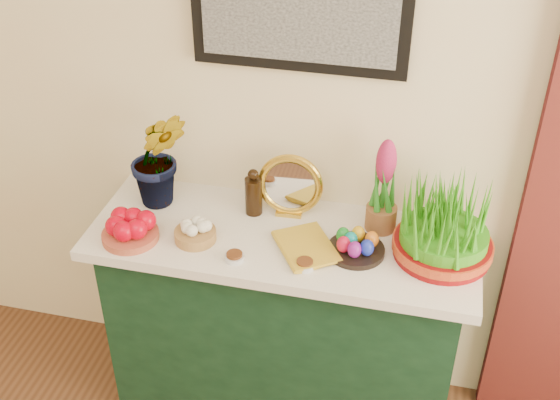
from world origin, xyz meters
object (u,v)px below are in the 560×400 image
object	(u,v)px
wheatgrass_sabzeh	(445,226)
sideboard	(283,327)
mirror	(290,186)
book	(282,252)
hyacinth_green	(157,143)

from	to	relation	value
wheatgrass_sabzeh	sideboard	bearing A→B (deg)	-179.21
mirror	wheatgrass_sabzeh	world-z (taller)	wheatgrass_sabzeh
sideboard	mirror	xyz separation A→B (m)	(-0.01, 0.14, 0.58)
book	wheatgrass_sabzeh	xyz separation A→B (m)	(0.53, 0.13, 0.11)
sideboard	wheatgrass_sabzeh	size ratio (longest dim) A/B	3.78
hyacinth_green	mirror	bearing A→B (deg)	-12.61
hyacinth_green	mirror	distance (m)	0.51
sideboard	mirror	world-z (taller)	mirror
hyacinth_green	wheatgrass_sabzeh	xyz separation A→B (m)	(1.05, -0.09, -0.14)
hyacinth_green	book	world-z (taller)	hyacinth_green
hyacinth_green	book	distance (m)	0.61
sideboard	wheatgrass_sabzeh	bearing A→B (deg)	0.79
hyacinth_green	wheatgrass_sabzeh	bearing A→B (deg)	-22.49
book	wheatgrass_sabzeh	bearing A→B (deg)	-19.29
sideboard	book	xyz separation A→B (m)	(0.02, -0.12, 0.48)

